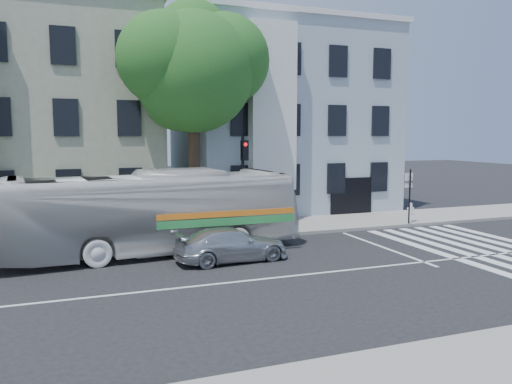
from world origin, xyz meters
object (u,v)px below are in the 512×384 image
bus (152,212)px  sedan (232,245)px  traffic_signal (244,171)px  fire_hydrant (411,209)px

bus → sedan: size_ratio=2.77×
traffic_signal → sedan: bearing=-122.4°
bus → traffic_signal: size_ratio=2.56×
traffic_signal → fire_hydrant: size_ratio=6.76×
traffic_signal → fire_hydrant: traffic_signal is taller
sedan → fire_hydrant: size_ratio=6.23×
bus → sedan: bearing=-136.0°
fire_hydrant → sedan: bearing=-154.7°
bus → fire_hydrant: bus is taller
sedan → traffic_signal: size_ratio=0.92×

